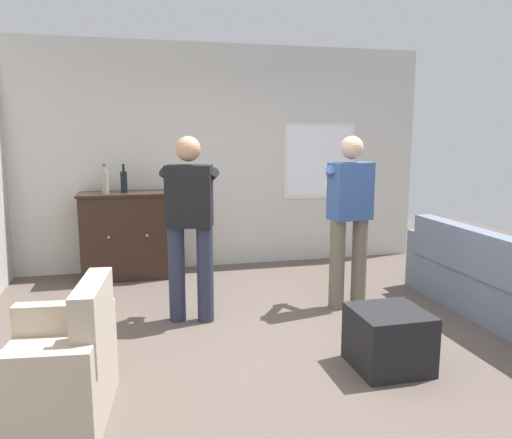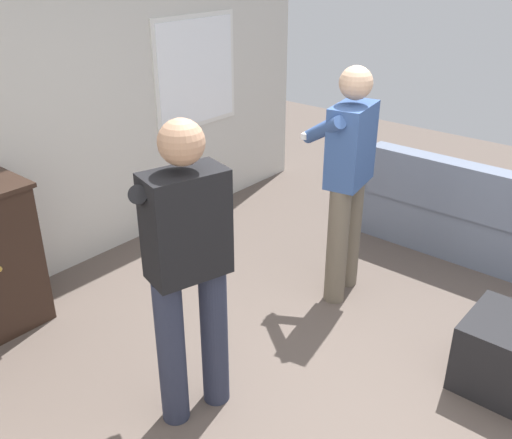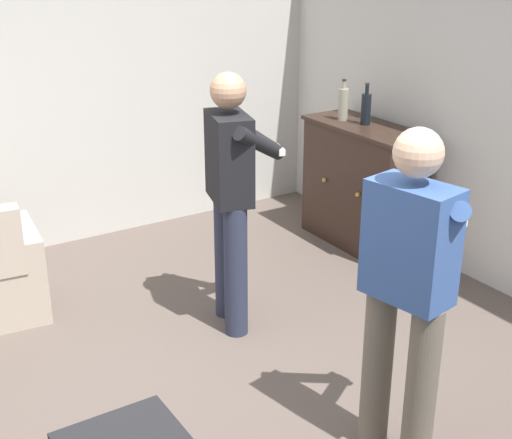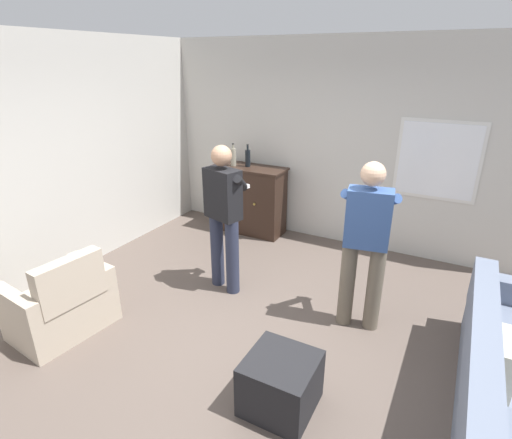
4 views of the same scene
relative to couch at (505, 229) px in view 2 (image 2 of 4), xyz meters
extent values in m
plane|color=brown|center=(-2.04, 0.04, -0.32)|extent=(10.40, 10.40, 0.00)
cube|color=beige|center=(-2.04, 2.70, 1.08)|extent=(5.20, 0.12, 2.80)
cube|color=silver|center=(-0.79, 2.64, 1.02)|extent=(0.98, 0.02, 0.99)
cube|color=white|center=(-0.79, 2.63, 1.02)|extent=(0.90, 0.03, 0.91)
cube|color=slate|center=(0.04, 0.00, -0.11)|extent=(0.55, 2.25, 0.42)
cube|color=slate|center=(-0.16, 0.00, 0.31)|extent=(0.18, 2.25, 0.41)
cube|color=slate|center=(0.04, 1.21, 0.00)|extent=(0.55, 0.18, 0.64)
cube|color=beige|center=(-0.03, 0.00, 0.28)|extent=(0.14, 0.40, 0.36)
cube|color=black|center=(-1.43, -0.52, -0.10)|extent=(0.52, 0.52, 0.44)
cylinder|color=#282D42|center=(-2.85, 0.79, 0.12)|extent=(0.15, 0.15, 0.88)
cylinder|color=#282D42|center=(-2.60, 0.71, 0.12)|extent=(0.15, 0.15, 0.88)
cube|color=black|center=(-2.73, 0.75, 0.83)|extent=(0.44, 0.32, 0.55)
sphere|color=tan|center=(-2.73, 0.75, 1.25)|extent=(0.22, 0.22, 0.22)
cylinder|color=black|center=(-2.79, 0.94, 0.94)|extent=(0.40, 0.34, 0.29)
cylinder|color=black|center=(-2.57, 0.87, 0.94)|extent=(0.23, 0.44, 0.29)
cube|color=white|center=(-2.64, 1.06, 0.86)|extent=(0.16, 0.08, 0.04)
cylinder|color=#6B6051|center=(-1.30, 0.75, 0.12)|extent=(0.15, 0.15, 0.88)
cylinder|color=#6B6051|center=(-1.05, 0.80, 0.12)|extent=(0.15, 0.15, 0.88)
cube|color=#385693|center=(-1.17, 0.78, 0.83)|extent=(0.43, 0.29, 0.55)
sphere|color=#D8AD8C|center=(-1.17, 0.78, 1.25)|extent=(0.22, 0.22, 0.22)
cylinder|color=#385693|center=(-1.32, 0.91, 0.94)|extent=(0.27, 0.43, 0.29)
cylinder|color=#385693|center=(-1.09, 0.96, 0.94)|extent=(0.38, 0.37, 0.29)
cube|color=white|center=(-1.23, 1.09, 0.86)|extent=(0.15, 0.07, 0.04)
camera|label=1|loc=(-3.18, -3.65, 1.38)|focal=35.00mm
camera|label=2|loc=(-4.39, -1.08, 2.06)|focal=40.00mm
camera|label=3|loc=(0.91, -1.36, 2.11)|focal=50.00mm
camera|label=4|loc=(-0.48, -2.67, 2.18)|focal=28.00mm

